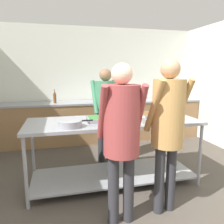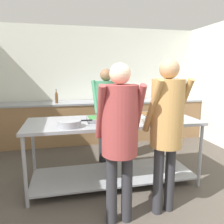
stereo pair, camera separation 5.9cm
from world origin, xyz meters
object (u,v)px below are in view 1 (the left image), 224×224
Objects in this scene: serving_tray_vegetables at (152,115)px; water_bottle at (55,97)px; serving_tray_roast at (105,119)px; plate_stack at (137,119)px; guest_serving_right at (168,121)px; sauce_pan at (70,124)px; cook_behind_counter at (106,106)px; guest_serving_left at (122,129)px.

serving_tray_vegetables is 2.36m from water_bottle.
serving_tray_roast is 1.25× the size of serving_tray_vegetables.
guest_serving_right is at bearing -78.73° from plate_stack.
serving_tray_vegetables is 1.35× the size of water_bottle.
plate_stack is (0.90, 0.07, -0.01)m from sauce_pan.
sauce_pan is 1.31m from serving_tray_vegetables.
water_bottle reaches higher than plate_stack.
serving_tray_vegetables is at bearing 39.78° from plate_stack.
guest_serving_right is at bearing -57.07° from serving_tray_roast.
guest_serving_right is 3.03m from water_bottle.
cook_behind_counter is at bearing 131.38° from serving_tray_vegetables.
cook_behind_counter is (-0.36, 1.59, -0.06)m from guest_serving_right.
sauce_pan is 2.23m from water_bottle.
serving_tray_roast is 1.69× the size of water_bottle.
guest_serving_left is (0.48, -0.62, 0.07)m from sauce_pan.
plate_stack reaches higher than serving_tray_roast.
sauce_pan is at bearing -84.65° from water_bottle.
guest_serving_right is 1.63m from cook_behind_counter.
plate_stack is 2.42m from water_bottle.
water_bottle is (-1.11, 2.14, 0.10)m from plate_stack.
guest_serving_right is at bearing -77.35° from cook_behind_counter.
guest_serving_right reaches higher than water_bottle.
guest_serving_left is (-0.02, -0.88, 0.09)m from serving_tray_roast.
guest_serving_right reaches higher than serving_tray_roast.
sauce_pan is 0.26× the size of cook_behind_counter.
plate_stack is 0.14× the size of cook_behind_counter.
serving_tray_vegetables is at bearing 76.12° from guest_serving_right.
plate_stack is at bearing -62.68° from water_bottle.
sauce_pan reaches higher than plate_stack.
serving_tray_vegetables is (0.35, 0.29, -0.01)m from plate_stack.
sauce_pan is at bearing 127.84° from guest_serving_left.
water_bottle reaches higher than serving_tray_roast.
water_bottle is (-0.70, 1.96, 0.11)m from serving_tray_roast.
guest_serving_left is at bearing -91.14° from serving_tray_roast.
cook_behind_counter reaches higher than serving_tray_roast.
serving_tray_roast is 0.44m from plate_stack.
cook_behind_counter reaches higher than plate_stack.
guest_serving_left is 2.91m from water_bottle.
serving_tray_vegetables is at bearing 8.10° from serving_tray_roast.
serving_tray_roast is 2.11× the size of plate_stack.
serving_tray_roast is at bearing 122.93° from guest_serving_right.
cook_behind_counter is (0.17, 0.77, 0.06)m from serving_tray_roast.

